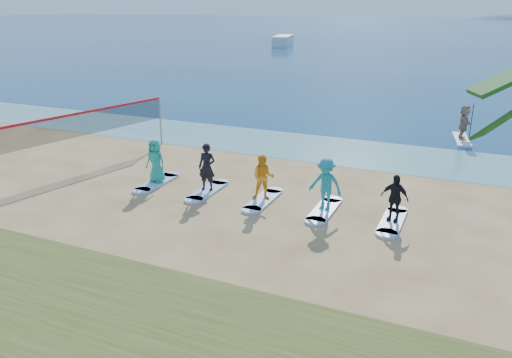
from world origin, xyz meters
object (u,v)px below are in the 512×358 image
at_px(paddleboarder, 464,122).
at_px(student_3, 326,184).
at_px(boat_offshore_a, 283,46).
at_px(volleyball_net, 84,124).
at_px(student_1, 207,167).
at_px(paddleboard, 462,140).
at_px(student_2, 263,177).
at_px(surfboard_2, 263,200).
at_px(student_0, 156,161).
at_px(surfboard_4, 392,221).
at_px(student_4, 395,198).
at_px(surfboard_3, 324,210).
at_px(surfboard_1, 208,191).
at_px(surfboard_0, 157,183).

xyz_separation_m(paddleboarder, student_3, (-3.92, -12.41, -0.00)).
height_order(boat_offshore_a, student_3, student_3).
bearing_deg(volleyball_net, student_1, -7.10).
xyz_separation_m(paddleboard, boat_offshore_a, (-32.84, 58.06, -0.06)).
relative_size(boat_offshore_a, student_2, 5.32).
height_order(boat_offshore_a, surfboard_2, boat_offshore_a).
height_order(paddleboarder, student_0, paddleboarder).
height_order(surfboard_4, student_4, student_4).
relative_size(student_0, surfboard_3, 0.80).
height_order(volleyball_net, surfboard_2, volleyball_net).
relative_size(paddleboard, surfboard_1, 1.36).
relative_size(boat_offshore_a, surfboard_0, 4.10).
relative_size(paddleboard, student_1, 1.62).
distance_m(volleyball_net, surfboard_3, 11.58).
bearing_deg(paddleboarder, paddleboard, 172.53).
bearing_deg(student_4, student_0, -168.74).
height_order(surfboard_2, surfboard_3, same).
distance_m(surfboard_0, surfboard_3, 7.08).
xyz_separation_m(surfboard_0, student_3, (7.08, 0.00, 0.98)).
distance_m(paddleboard, surfboard_3, 13.01).
bearing_deg(student_1, surfboard_2, -5.52).
xyz_separation_m(boat_offshore_a, surfboard_2, (26.56, -70.46, 0.04)).
bearing_deg(student_4, boat_offshore_a, 125.20).
relative_size(surfboard_1, student_4, 1.37).
bearing_deg(student_0, surfboard_4, 3.82).
relative_size(student_0, surfboard_4, 0.80).
distance_m(paddleboarder, surfboard_2, 13.94).
relative_size(surfboard_1, student_1, 1.19).
relative_size(paddleboarder, surfboard_0, 0.82).
distance_m(boat_offshore_a, student_0, 73.77).
xyz_separation_m(paddleboard, student_4, (-1.56, -12.41, 0.83)).
distance_m(volleyball_net, student_3, 11.47).
xyz_separation_m(paddleboard, student_3, (-3.92, -12.41, 0.96)).
bearing_deg(student_4, surfboard_2, -168.74).
bearing_deg(surfboard_3, surfboard_4, 0.00).
xyz_separation_m(student_1, student_4, (7.08, 0.00, -0.12)).
height_order(paddleboard, student_3, student_3).
bearing_deg(student_3, volleyball_net, -176.75).
relative_size(paddleboard, paddleboarder, 1.66).
distance_m(paddleboard, student_1, 15.15).
relative_size(surfboard_1, surfboard_2, 1.00).
xyz_separation_m(paddleboarder, student_4, (-1.56, -12.41, -0.13)).
bearing_deg(paddleboarder, surfboard_3, 154.99).
distance_m(surfboard_1, student_4, 7.13).
height_order(surfboard_1, student_2, student_2).
distance_m(paddleboarder, student_2, 13.90).
bearing_deg(student_3, surfboard_1, -172.58).
height_order(volleyball_net, surfboard_0, volleyball_net).
xyz_separation_m(student_1, surfboard_2, (2.36, 0.00, -0.97)).
bearing_deg(surfboard_4, paddleboard, 82.84).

